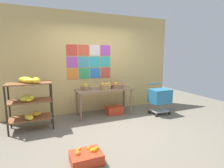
{
  "coord_description": "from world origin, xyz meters",
  "views": [
    {
      "loc": [
        -1.49,
        -3.25,
        1.63
      ],
      "look_at": [
        0.17,
        0.65,
        0.94
      ],
      "focal_mm": 27.91,
      "sensor_mm": 36.0,
      "label": 1
    }
  ],
  "objects_px": {
    "banana_shelf_unit": "(30,97)",
    "produce_crate_under_table": "(114,110)",
    "orange_crate_foreground": "(86,157)",
    "shopping_cart": "(160,97)",
    "fruit_basket_left": "(116,85)",
    "fruit_basket_centre": "(86,87)",
    "display_table": "(104,92)",
    "fruit_basket_back_right": "(105,86)"
  },
  "relations": [
    {
      "from": "banana_shelf_unit",
      "to": "fruit_basket_left",
      "type": "xyz_separation_m",
      "value": [
        2.22,
        0.33,
        0.07
      ]
    },
    {
      "from": "fruit_basket_back_right",
      "to": "orange_crate_foreground",
      "type": "bearing_deg",
      "value": -118.62
    },
    {
      "from": "fruit_basket_left",
      "to": "orange_crate_foreground",
      "type": "height_order",
      "value": "fruit_basket_left"
    },
    {
      "from": "fruit_basket_centre",
      "to": "fruit_basket_back_right",
      "type": "distance_m",
      "value": 0.53
    },
    {
      "from": "fruit_basket_left",
      "to": "produce_crate_under_table",
      "type": "xyz_separation_m",
      "value": [
        -0.1,
        -0.07,
        -0.7
      ]
    },
    {
      "from": "banana_shelf_unit",
      "to": "display_table",
      "type": "relative_size",
      "value": 0.76
    },
    {
      "from": "display_table",
      "to": "fruit_basket_centre",
      "type": "height_order",
      "value": "fruit_basket_centre"
    },
    {
      "from": "display_table",
      "to": "fruit_basket_centre",
      "type": "bearing_deg",
      "value": 169.64
    },
    {
      "from": "orange_crate_foreground",
      "to": "shopping_cart",
      "type": "distance_m",
      "value": 2.89
    },
    {
      "from": "display_table",
      "to": "orange_crate_foreground",
      "type": "bearing_deg",
      "value": -117.77
    },
    {
      "from": "produce_crate_under_table",
      "to": "shopping_cart",
      "type": "bearing_deg",
      "value": -23.42
    },
    {
      "from": "fruit_basket_left",
      "to": "fruit_basket_back_right",
      "type": "relative_size",
      "value": 1.16
    },
    {
      "from": "banana_shelf_unit",
      "to": "fruit_basket_centre",
      "type": "height_order",
      "value": "banana_shelf_unit"
    },
    {
      "from": "banana_shelf_unit",
      "to": "display_table",
      "type": "distance_m",
      "value": 1.86
    },
    {
      "from": "orange_crate_foreground",
      "to": "fruit_basket_centre",
      "type": "bearing_deg",
      "value": 75.39
    },
    {
      "from": "fruit_basket_back_right",
      "to": "produce_crate_under_table",
      "type": "distance_m",
      "value": 0.76
    },
    {
      "from": "fruit_basket_centre",
      "to": "shopping_cart",
      "type": "xyz_separation_m",
      "value": [
        1.95,
        -0.63,
        -0.32
      ]
    },
    {
      "from": "fruit_basket_left",
      "to": "orange_crate_foreground",
      "type": "relative_size",
      "value": 0.85
    },
    {
      "from": "fruit_basket_centre",
      "to": "produce_crate_under_table",
      "type": "bearing_deg",
      "value": -9.13
    },
    {
      "from": "fruit_basket_back_right",
      "to": "orange_crate_foreground",
      "type": "distance_m",
      "value": 2.32
    },
    {
      "from": "banana_shelf_unit",
      "to": "shopping_cart",
      "type": "relative_size",
      "value": 1.4
    },
    {
      "from": "orange_crate_foreground",
      "to": "shopping_cart",
      "type": "bearing_deg",
      "value": 29.84
    },
    {
      "from": "shopping_cart",
      "to": "fruit_basket_back_right",
      "type": "bearing_deg",
      "value": 153.31
    },
    {
      "from": "banana_shelf_unit",
      "to": "produce_crate_under_table",
      "type": "distance_m",
      "value": 2.23
    },
    {
      "from": "banana_shelf_unit",
      "to": "fruit_basket_centre",
      "type": "bearing_deg",
      "value": 16.01
    },
    {
      "from": "produce_crate_under_table",
      "to": "orange_crate_foreground",
      "type": "xyz_separation_m",
      "value": [
        -1.32,
        -1.93,
        -0.01
      ]
    },
    {
      "from": "display_table",
      "to": "produce_crate_under_table",
      "type": "distance_m",
      "value": 0.6
    },
    {
      "from": "fruit_basket_left",
      "to": "produce_crate_under_table",
      "type": "relative_size",
      "value": 0.9
    },
    {
      "from": "produce_crate_under_table",
      "to": "fruit_basket_centre",
      "type": "bearing_deg",
      "value": 170.87
    },
    {
      "from": "banana_shelf_unit",
      "to": "shopping_cart",
      "type": "bearing_deg",
      "value": -4.31
    },
    {
      "from": "produce_crate_under_table",
      "to": "banana_shelf_unit",
      "type": "bearing_deg",
      "value": -173.04
    },
    {
      "from": "display_table",
      "to": "produce_crate_under_table",
      "type": "relative_size",
      "value": 3.46
    },
    {
      "from": "display_table",
      "to": "shopping_cart",
      "type": "height_order",
      "value": "shopping_cart"
    },
    {
      "from": "produce_crate_under_table",
      "to": "orange_crate_foreground",
      "type": "distance_m",
      "value": 2.34
    },
    {
      "from": "fruit_basket_left",
      "to": "shopping_cart",
      "type": "distance_m",
      "value": 1.26
    },
    {
      "from": "fruit_basket_back_right",
      "to": "fruit_basket_centre",
      "type": "bearing_deg",
      "value": 167.05
    },
    {
      "from": "banana_shelf_unit",
      "to": "fruit_basket_centre",
      "type": "distance_m",
      "value": 1.4
    },
    {
      "from": "fruit_basket_back_right",
      "to": "display_table",
      "type": "bearing_deg",
      "value": 127.26
    },
    {
      "from": "orange_crate_foreground",
      "to": "display_table",
      "type": "bearing_deg",
      "value": 62.23
    },
    {
      "from": "fruit_basket_centre",
      "to": "fruit_basket_left",
      "type": "distance_m",
      "value": 0.88
    },
    {
      "from": "orange_crate_foreground",
      "to": "shopping_cart",
      "type": "relative_size",
      "value": 0.56
    },
    {
      "from": "fruit_basket_centre",
      "to": "shopping_cart",
      "type": "height_order",
      "value": "fruit_basket_centre"
    }
  ]
}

